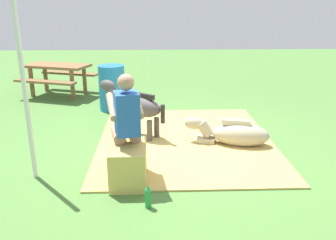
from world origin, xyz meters
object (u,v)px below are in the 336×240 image
at_px(person_seated, 126,121).
at_px(picnic_bench, 57,72).
at_px(pony_lying, 234,134).
at_px(soda_bottle, 148,196).
at_px(pony_standing, 135,105).
at_px(hay_bale, 128,164).
at_px(tent_pole_left, 25,93).
at_px(water_barrel, 112,88).

bearing_deg(person_seated, picnic_bench, 24.32).
distance_m(pony_lying, soda_bottle, 2.21).
xyz_separation_m(pony_standing, soda_bottle, (-2.25, -0.25, -0.40)).
xyz_separation_m(pony_standing, pony_lying, (-0.49, -1.58, -0.34)).
bearing_deg(hay_bale, tent_pole_left, 81.19).
bearing_deg(person_seated, soda_bottle, -159.98).
relative_size(pony_lying, picnic_bench, 0.74).
xyz_separation_m(pony_standing, picnic_bench, (2.85, 1.99, 0.05)).
relative_size(soda_bottle, picnic_bench, 0.15).
bearing_deg(picnic_bench, hay_bale, -156.19).
distance_m(person_seated, pony_lying, 1.98).
relative_size(soda_bottle, tent_pole_left, 0.12).
height_order(pony_standing, tent_pole_left, tent_pole_left).
height_order(person_seated, water_barrel, person_seated).
xyz_separation_m(soda_bottle, tent_pole_left, (0.78, 1.48, 0.99)).
bearing_deg(water_barrel, hay_bale, -170.28).
bearing_deg(pony_standing, soda_bottle, -173.76).
distance_m(person_seated, picnic_bench, 4.76).
xyz_separation_m(person_seated, picnic_bench, (4.34, 1.96, -0.18)).
bearing_deg(soda_bottle, hay_bale, 22.88).
xyz_separation_m(hay_bale, pony_lying, (1.17, -1.58, -0.05)).
bearing_deg(soda_bottle, pony_lying, -37.06).
bearing_deg(water_barrel, tent_pole_left, 167.43).
relative_size(person_seated, picnic_bench, 0.74).
bearing_deg(pony_lying, soda_bottle, 142.94).
relative_size(person_seated, water_barrel, 1.46).
bearing_deg(pony_lying, picnic_bench, 46.94).
relative_size(hay_bale, pony_standing, 0.56).
xyz_separation_m(pony_lying, water_barrel, (2.05, 2.13, 0.28)).
distance_m(person_seated, tent_pole_left, 1.25).
bearing_deg(hay_bale, soda_bottle, -157.12).
xyz_separation_m(pony_lying, picnic_bench, (3.33, 3.57, 0.39)).
distance_m(pony_standing, water_barrel, 1.66).
height_order(person_seated, picnic_bench, person_seated).
relative_size(person_seated, pony_lying, 1.01).
relative_size(hay_bale, soda_bottle, 2.35).
xyz_separation_m(person_seated, pony_standing, (1.49, -0.03, -0.23)).
distance_m(person_seated, pony_standing, 1.51).
bearing_deg(picnic_bench, water_barrel, -131.90).
bearing_deg(pony_standing, person_seated, 178.85).
height_order(water_barrel, tent_pole_left, tent_pole_left).
height_order(hay_bale, water_barrel, water_barrel).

